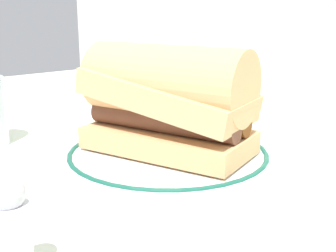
# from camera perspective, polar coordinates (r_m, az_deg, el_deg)

# --- Properties ---
(ground_plane) EXTENTS (1.50, 1.50, 0.00)m
(ground_plane) POSITION_cam_1_polar(r_m,az_deg,el_deg) (0.55, -4.14, -4.61)
(ground_plane) COLOR silver
(plate) EXTENTS (0.26, 0.26, 0.01)m
(plate) POSITION_cam_1_polar(r_m,az_deg,el_deg) (0.55, -0.00, -3.75)
(plate) COLOR white
(plate) RESTS_ON ground_plane
(sausage_sandwich) EXTENTS (0.22, 0.16, 0.13)m
(sausage_sandwich) POSITION_cam_1_polar(r_m,az_deg,el_deg) (0.53, -0.00, 3.50)
(sausage_sandwich) COLOR tan
(sausage_sandwich) RESTS_ON plate
(salt_shaker) EXTENTS (0.03, 0.03, 0.08)m
(salt_shaker) POSITION_cam_1_polar(r_m,az_deg,el_deg) (0.33, -19.48, -12.26)
(salt_shaker) COLOR white
(salt_shaker) RESTS_ON ground_plane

